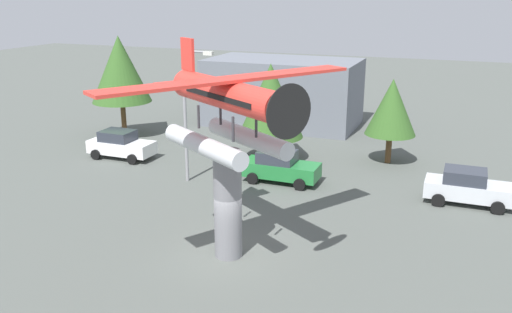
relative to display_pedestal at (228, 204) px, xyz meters
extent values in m
plane|color=#515651|center=(0.00, 0.00, -2.20)|extent=(140.00, 140.00, 0.00)
cylinder|color=slate|center=(0.00, 0.00, 0.00)|extent=(1.10, 1.10, 4.39)
cylinder|color=silver|center=(-0.54, -0.84, 2.55)|extent=(4.42, 3.17, 0.70)
cylinder|color=#333338|center=(0.74, -1.07, 3.35)|extent=(0.14, 0.14, 0.90)
cylinder|color=#333338|center=(-1.28, 0.22, 3.35)|extent=(0.14, 0.14, 0.90)
cylinder|color=silver|center=(0.54, 0.84, 2.55)|extent=(4.42, 3.17, 0.70)
cylinder|color=#333338|center=(1.28, -0.22, 3.35)|extent=(0.14, 0.14, 0.90)
cylinder|color=#333338|center=(-0.74, 1.07, 3.35)|extent=(0.14, 0.14, 0.90)
cylinder|color=red|center=(0.00, 0.00, 4.35)|extent=(5.82, 4.26, 1.10)
cube|color=black|center=(0.17, -0.11, 4.35)|extent=(4.27, 3.29, 0.20)
cone|color=#262628|center=(2.74, -1.75, 4.35)|extent=(1.06, 1.12, 0.88)
cylinder|color=black|center=(3.08, -1.96, 4.35)|extent=(1.00, 1.54, 1.80)
cube|color=red|center=(0.34, -0.21, 4.96)|extent=(6.52, 9.36, 0.12)
cube|color=red|center=(-2.36, 1.50, 4.45)|extent=(2.09, 2.74, 0.10)
cube|color=red|center=(-2.36, 1.50, 5.55)|extent=(0.82, 0.58, 1.30)
cube|color=white|center=(-11.72, 9.54, -1.48)|extent=(4.20, 1.70, 0.80)
cube|color=#2D333D|center=(-11.97, 9.54, -0.76)|extent=(2.00, 1.56, 0.64)
cylinder|color=black|center=(-10.37, 8.64, -1.88)|extent=(0.64, 0.22, 0.64)
cylinder|color=black|center=(-10.37, 10.44, -1.88)|extent=(0.64, 0.22, 0.64)
cylinder|color=black|center=(-13.07, 8.64, -1.88)|extent=(0.64, 0.22, 0.64)
cylinder|color=black|center=(-13.07, 10.44, -1.88)|extent=(0.64, 0.22, 0.64)
cube|color=#237A38|center=(-0.88, 9.01, -1.48)|extent=(4.20, 1.70, 0.80)
cube|color=#2D333D|center=(-1.13, 9.01, -0.76)|extent=(2.00, 1.56, 0.64)
cylinder|color=black|center=(0.47, 8.11, -1.88)|extent=(0.64, 0.22, 0.64)
cylinder|color=black|center=(0.47, 9.91, -1.88)|extent=(0.64, 0.22, 0.64)
cylinder|color=black|center=(-2.23, 8.11, -1.88)|extent=(0.64, 0.22, 0.64)
cylinder|color=black|center=(-2.23, 9.91, -1.88)|extent=(0.64, 0.22, 0.64)
cube|color=silver|center=(8.83, 9.37, -1.48)|extent=(4.20, 1.70, 0.80)
cube|color=#2D333D|center=(8.58, 9.37, -0.76)|extent=(2.00, 1.56, 0.64)
cylinder|color=black|center=(10.18, 8.47, -1.88)|extent=(0.64, 0.22, 0.64)
cylinder|color=black|center=(10.18, 10.27, -1.88)|extent=(0.64, 0.22, 0.64)
cylinder|color=black|center=(7.48, 8.47, -1.88)|extent=(0.64, 0.22, 0.64)
cylinder|color=black|center=(7.48, 10.27, -1.88)|extent=(0.64, 0.22, 0.64)
cylinder|color=gray|center=(-5.81, 7.27, 1.44)|extent=(0.18, 0.18, 7.27)
cylinder|color=gray|center=(-5.01, 7.27, 4.97)|extent=(1.60, 0.12, 0.12)
cube|color=silver|center=(-4.31, 7.27, 4.92)|extent=(0.50, 0.28, 0.20)
cube|color=slate|center=(-5.24, 22.00, 0.35)|extent=(11.59, 6.37, 5.10)
cylinder|color=brown|center=(-14.74, 14.18, -0.92)|extent=(0.36, 0.36, 2.55)
cone|color=#335B23|center=(-14.74, 14.18, 2.68)|extent=(4.20, 4.20, 4.66)
cylinder|color=brown|center=(-2.86, 12.65, -1.44)|extent=(0.36, 0.36, 1.52)
cone|color=#335B23|center=(-2.86, 12.65, 1.58)|extent=(4.06, 4.06, 4.51)
cylinder|color=brown|center=(4.11, 14.74, -1.29)|extent=(0.36, 0.36, 1.81)
cone|color=#335B23|center=(4.11, 14.74, 1.31)|extent=(3.05, 3.05, 3.39)
camera|label=1|loc=(8.24, -17.84, 8.01)|focal=37.94mm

